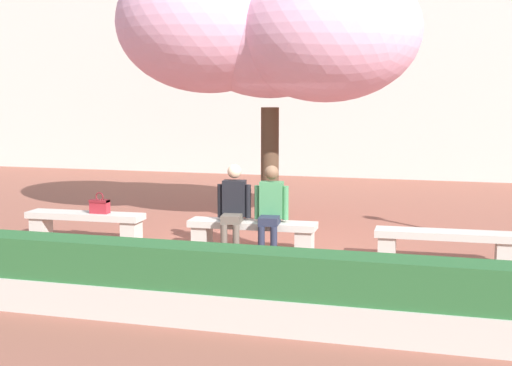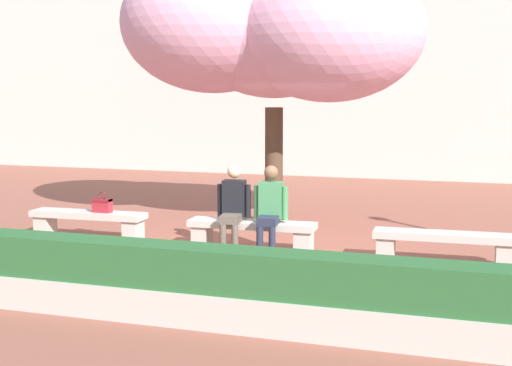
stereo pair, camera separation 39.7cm
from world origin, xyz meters
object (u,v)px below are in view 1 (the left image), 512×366
stone_bench_near_west (252,231)px  stone_bench_center (445,241)px  stone_bench_west_end (85,221)px  cherry_tree_main (268,29)px  person_seated_right (271,206)px  handbag (100,205)px  person_seated_left (233,204)px

stone_bench_near_west → stone_bench_center: 2.79m
stone_bench_west_end → cherry_tree_main: (2.50, 1.96, 3.13)m
person_seated_right → handbag: size_ratio=3.81×
stone_bench_near_west → cherry_tree_main: cherry_tree_main is taller
stone_bench_near_west → stone_bench_center: bearing=0.0°
person_seated_left → handbag: person_seated_left is taller
handbag → cherry_tree_main: size_ratio=0.06×
person_seated_right → cherry_tree_main: 3.44m
person_seated_right → handbag: 2.82m
person_seated_left → stone_bench_near_west: bearing=10.7°
stone_bench_near_west → handbag: size_ratio=5.72×
cherry_tree_main → stone_bench_near_west: bearing=-81.6°
person_seated_right → handbag: bearing=179.0°
handbag → cherry_tree_main: (2.24, 1.96, 2.86)m
stone_bench_west_end → person_seated_left: (2.51, -0.05, 0.39)m
stone_bench_west_end → handbag: (0.27, -0.00, 0.27)m
person_seated_right → handbag: person_seated_right is taller
stone_bench_west_end → stone_bench_center: size_ratio=1.00×
handbag → cherry_tree_main: cherry_tree_main is taller
person_seated_left → cherry_tree_main: (-0.01, 2.01, 2.74)m
person_seated_left → person_seated_right: same height
stone_bench_west_end → cherry_tree_main: bearing=38.0°
stone_bench_west_end → person_seated_right: size_ratio=1.50×
stone_bench_west_end → person_seated_right: bearing=-1.0°
person_seated_left → cherry_tree_main: 3.39m
stone_bench_center → stone_bench_west_end: bearing=180.0°
person_seated_left → person_seated_right: size_ratio=1.00×
stone_bench_near_west → stone_bench_center: same height
handbag → person_seated_right: bearing=-1.0°
stone_bench_center → cherry_tree_main: size_ratio=0.37×
cherry_tree_main → handbag: bearing=-138.8°
person_seated_right → stone_bench_near_west: bearing=169.9°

